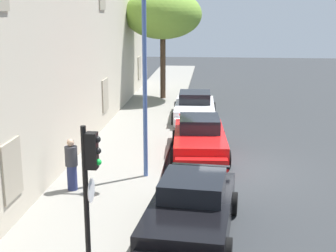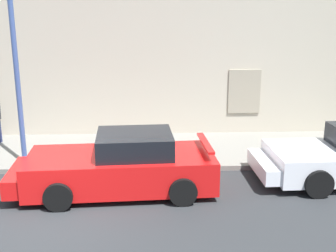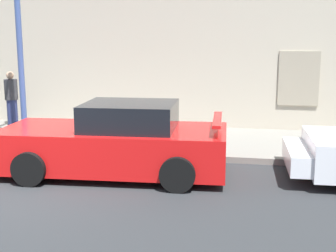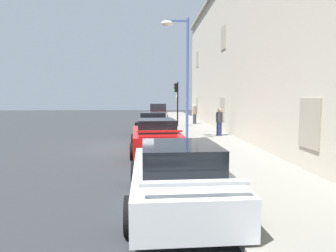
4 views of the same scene
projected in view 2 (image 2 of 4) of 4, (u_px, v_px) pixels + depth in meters
The scene contains 4 objects.
ground_plane at pixel (53, 216), 9.24m from camera, with size 80.00×80.00×0.00m, color #2B2D30.
sidewalk at pixel (82, 151), 13.26m from camera, with size 60.00×3.33×0.14m, color gray.
sportscar_yellow_flank at pixel (115, 167), 10.39m from camera, with size 4.97×2.32×1.46m.
street_lamp at pixel (5, 6), 10.54m from camera, with size 0.44×1.42×6.24m.
Camera 2 is at (2.12, -8.50, 4.31)m, focal length 45.81 mm.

